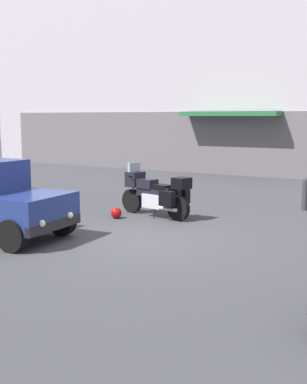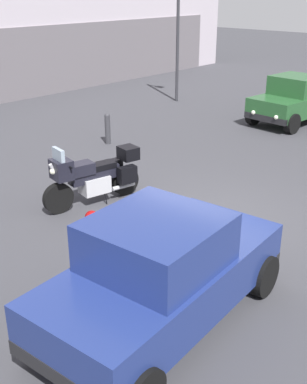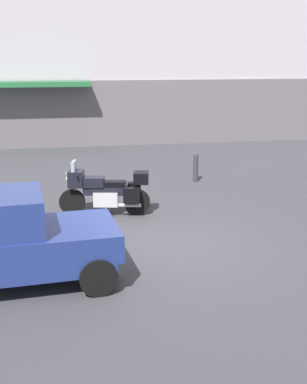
# 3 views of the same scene
# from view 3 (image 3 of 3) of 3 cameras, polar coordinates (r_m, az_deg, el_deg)

# --- Properties ---
(ground_plane) EXTENTS (80.00, 80.00, 0.00)m
(ground_plane) POSITION_cam_3_polar(r_m,az_deg,el_deg) (10.84, 0.54, -5.88)
(ground_plane) COLOR #38383D
(building_facade_rear) EXTENTS (34.99, 3.40, 11.74)m
(building_facade_rear) POSITION_cam_3_polar(r_m,az_deg,el_deg) (23.54, -6.08, 19.75)
(building_facade_rear) COLOR #B2A8B2
(building_facade_rear) RESTS_ON ground
(motorcycle) EXTENTS (2.24, 0.98, 1.36)m
(motorcycle) POSITION_cam_3_polar(r_m,az_deg,el_deg) (12.71, -5.29, 0.17)
(motorcycle) COLOR black
(motorcycle) RESTS_ON ground
(helmet) EXTENTS (0.28, 0.28, 0.28)m
(helmet) POSITION_cam_3_polar(r_m,az_deg,el_deg) (12.11, -8.37, -3.06)
(helmet) COLOR #990C0C
(helmet) RESTS_ON ground
(car_wagon_end) EXTENTS (3.97, 2.05, 1.64)m
(car_wagon_end) POSITION_cam_3_polar(r_m,az_deg,el_deg) (9.10, -16.38, -5.27)
(car_wagon_end) COLOR navy
(car_wagon_end) RESTS_ON ground
(bollard_curbside) EXTENTS (0.16, 0.16, 0.91)m
(bollard_curbside) POSITION_cam_3_polar(r_m,az_deg,el_deg) (16.06, 4.72, 2.84)
(bollard_curbside) COLOR #333338
(bollard_curbside) RESTS_ON ground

